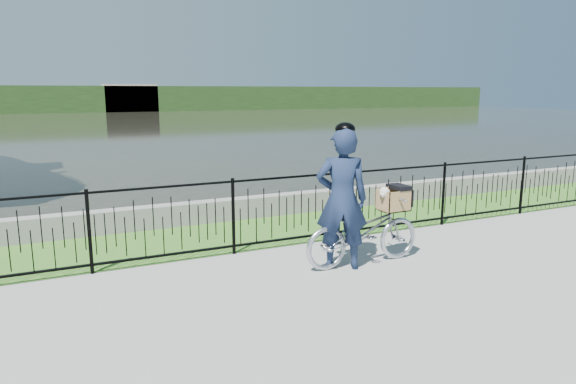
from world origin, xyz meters
TOP-DOWN VIEW (x-y plane):
  - ground at (0.00, 0.00)m, footprint 120.00×120.00m
  - grass_strip at (0.00, 2.60)m, footprint 60.00×2.00m
  - water at (0.00, 33.00)m, footprint 120.00×120.00m
  - quay_wall at (0.00, 3.60)m, footprint 60.00×0.30m
  - fence at (0.00, 1.60)m, footprint 14.00×0.06m
  - far_treeline at (0.00, 60.00)m, footprint 120.00×6.00m
  - far_building_right at (6.00, 58.50)m, footprint 6.00×3.00m
  - bicycle_rig at (0.51, 0.40)m, footprint 1.79×0.63m
  - cyclist at (0.13, 0.40)m, footprint 0.83×0.71m

SIDE VIEW (x-z plane):
  - ground at x=0.00m, z-range 0.00..0.00m
  - water at x=0.00m, z-range 0.00..0.00m
  - grass_strip at x=0.00m, z-range 0.00..0.01m
  - quay_wall at x=0.00m, z-range 0.00..0.40m
  - bicycle_rig at x=0.51m, z-range -0.07..1.04m
  - fence at x=0.00m, z-range 0.00..1.15m
  - cyclist at x=0.13m, z-range -0.02..1.98m
  - far_treeline at x=0.00m, z-range 0.00..3.00m
  - far_building_right at x=6.00m, z-range 0.00..3.20m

